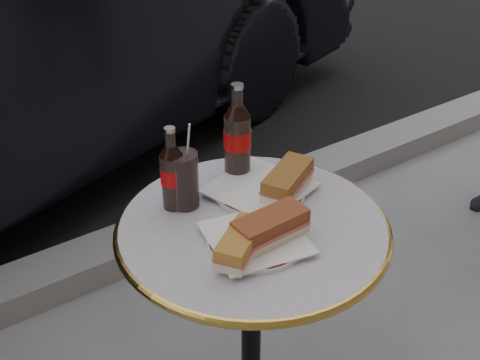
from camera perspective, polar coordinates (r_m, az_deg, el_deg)
curb at (r=2.40m, az=-11.74°, el=-6.82°), size 40.00×0.20×0.12m
bistro_table at (r=1.60m, az=1.06°, el=-14.77°), size 0.62×0.62×0.73m
plate_left at (r=1.29m, az=1.53°, el=-5.76°), size 0.27×0.27×0.01m
plate_right at (r=1.45m, az=1.86°, el=-0.99°), size 0.25×0.25×0.01m
sandwich_left_a at (r=1.23m, az=0.03°, el=-6.14°), size 0.16×0.14×0.05m
sandwich_left_b at (r=1.27m, az=2.89°, el=-4.61°), size 0.17×0.08×0.06m
sandwich_right at (r=1.43m, az=4.54°, el=-0.13°), size 0.18×0.15×0.06m
cola_bottle_left at (r=1.36m, az=-6.44°, el=1.12°), size 0.06×0.06×0.21m
cola_bottle_right at (r=1.47m, az=-0.25°, el=4.67°), size 0.07×0.07×0.25m
cola_glass at (r=1.38m, az=-5.30°, el=0.02°), size 0.09×0.09×0.14m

